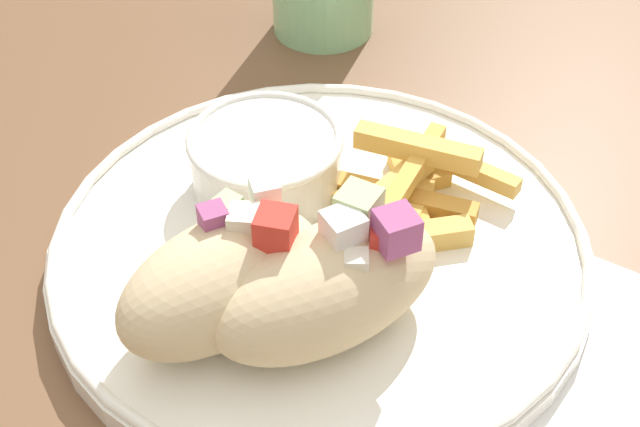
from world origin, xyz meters
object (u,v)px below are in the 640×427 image
Objects in this scene: plate at (320,247)px; sauce_ramekin at (266,158)px; pita_sandwich_near at (328,285)px; pita_sandwich_far at (223,280)px; fries_pile at (407,196)px.

sauce_ramekin is (0.02, 0.05, 0.02)m from plate.
pita_sandwich_near reaches higher than sauce_ramekin.
pita_sandwich_far is 1.07× the size of fries_pile.
pita_sandwich_near is (-0.05, -0.03, 0.03)m from plate.
plate is 2.52× the size of fries_pile.
sauce_ramekin is (0.09, 0.04, -0.01)m from pita_sandwich_far.
pita_sandwich_near is 0.11m from sauce_ramekin.
sauce_ramekin is at bearing 41.10° from pita_sandwich_far.
pita_sandwich_far reaches higher than plate.
fries_pile is 1.32× the size of sauce_ramekin.
plate is at bearing 61.35° from pita_sandwich_near.
pita_sandwich_near reaches higher than fries_pile.
sauce_ramekin is (-0.02, 0.08, 0.01)m from fries_pile.
plate is 0.05m from fries_pile.
pita_sandwich_far is (-0.02, 0.04, -0.00)m from pita_sandwich_near.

